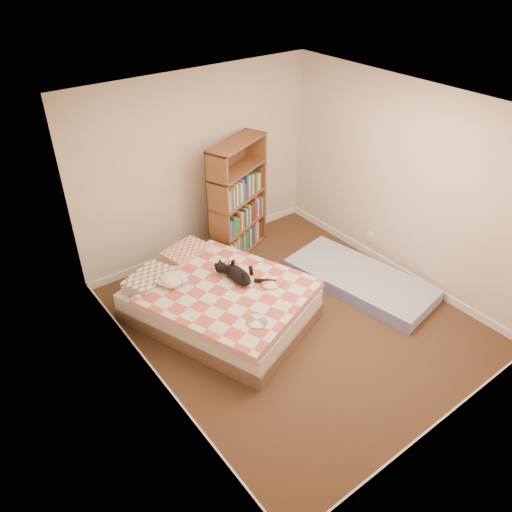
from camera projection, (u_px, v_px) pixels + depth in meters
room at (298, 232)px, 5.27m from camera, size 3.51×4.01×2.51m
bed at (218, 300)px, 5.83m from camera, size 2.03×2.39×0.54m
bookshelf at (237, 213)px, 6.88m from camera, size 1.10×0.69×1.63m
floor_mattress at (360, 280)px, 6.44m from camera, size 1.16×2.00×0.17m
black_cat at (236, 273)px, 5.75m from camera, size 0.35×0.75×0.17m
white_dog at (173, 280)px, 5.65m from camera, size 0.30×0.31×0.14m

